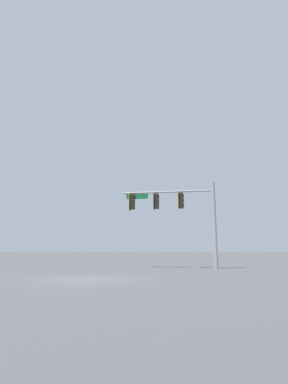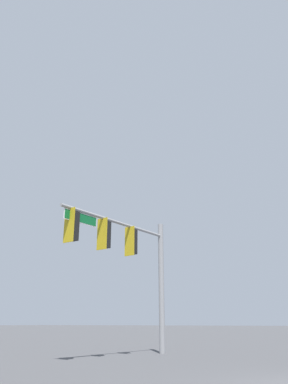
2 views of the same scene
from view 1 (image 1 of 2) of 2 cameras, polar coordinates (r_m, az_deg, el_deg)
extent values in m
plane|color=#474749|center=(13.69, -10.74, -16.02)|extent=(400.00, 400.00, 0.00)
cylinder|color=gray|center=(21.45, 13.28, -6.01)|extent=(0.26, 0.26, 6.00)
cylinder|color=gray|center=(21.82, 4.45, 0.02)|extent=(6.47, 0.94, 0.13)
cube|color=gold|center=(21.65, 6.55, -1.66)|extent=(0.09, 0.52, 1.30)
cube|color=black|center=(21.64, 7.05, -1.64)|extent=(0.40, 0.36, 1.10)
cylinder|color=black|center=(21.75, 7.01, -0.06)|extent=(0.04, 0.04, 0.12)
cylinder|color=#340503|center=(21.69, 7.56, -0.77)|extent=(0.06, 0.22, 0.22)
cylinder|color=#392D05|center=(21.63, 7.58, -1.63)|extent=(0.06, 0.22, 0.22)
cylinder|color=green|center=(21.58, 7.60, -2.49)|extent=(0.06, 0.22, 0.22)
cube|color=gold|center=(21.81, 1.85, -1.79)|extent=(0.09, 0.52, 1.30)
cube|color=black|center=(21.79, 2.34, -1.78)|extent=(0.40, 0.36, 1.10)
cylinder|color=black|center=(21.89, 2.33, -0.20)|extent=(0.04, 0.04, 0.12)
cylinder|color=#340503|center=(21.82, 2.86, -0.91)|extent=(0.06, 0.22, 0.22)
cylinder|color=#392D05|center=(21.76, 2.87, -1.77)|extent=(0.06, 0.22, 0.22)
cylinder|color=green|center=(21.71, 2.87, -2.62)|extent=(0.06, 0.22, 0.22)
cube|color=gold|center=(22.12, -2.75, -1.92)|extent=(0.09, 0.52, 1.30)
cube|color=black|center=(22.08, -2.27, -1.90)|extent=(0.40, 0.36, 1.10)
cylinder|color=black|center=(22.18, -2.26, -0.35)|extent=(0.04, 0.04, 0.12)
cylinder|color=#340503|center=(22.09, -1.76, -1.05)|extent=(0.06, 0.22, 0.22)
cylinder|color=#392D05|center=(22.04, -1.76, -1.89)|extent=(0.06, 0.22, 0.22)
cylinder|color=green|center=(21.99, -1.77, -2.74)|extent=(0.06, 0.22, 0.22)
cube|color=#0F602D|center=(22.07, -1.31, -0.87)|extent=(1.65, 0.25, 0.35)
cube|color=white|center=(22.07, -1.31, -0.87)|extent=(1.70, 0.24, 0.41)
camera|label=2|loc=(17.72, -42.19, -8.00)|focal=35.00mm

